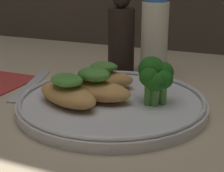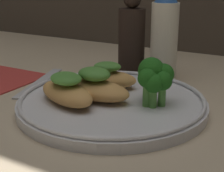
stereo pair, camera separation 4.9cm
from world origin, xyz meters
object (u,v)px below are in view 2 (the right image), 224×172
object	(u,v)px
broccoli_bunch	(155,77)
pepper_grinder	(132,37)
plate	(112,102)
sauce_bottle	(164,35)

from	to	relation	value
broccoli_bunch	pepper_grinder	world-z (taller)	pepper_grinder
plate	pepper_grinder	size ratio (longest dim) A/B	1.73
plate	sauce_bottle	xyz separation A→B (cm)	(0.70, 17.96, 7.06)
broccoli_bunch	pepper_grinder	distance (cm)	20.45
broccoli_bunch	sauce_bottle	distance (cm)	17.62
plate	sauce_bottle	size ratio (longest dim) A/B	1.62
broccoli_bunch	pepper_grinder	bearing A→B (deg)	125.53
plate	pepper_grinder	distance (cm)	19.83
plate	broccoli_bunch	world-z (taller)	broccoli_bunch
plate	broccoli_bunch	size ratio (longest dim) A/B	4.26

